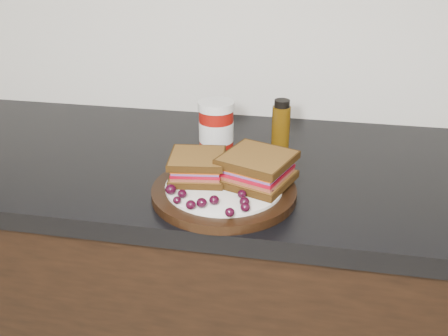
{
  "coord_description": "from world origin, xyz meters",
  "views": [
    {
      "loc": [
        0.3,
        0.7,
        1.37
      ],
      "look_at": [
        0.14,
        1.54,
        0.96
      ],
      "focal_mm": 40.0,
      "sensor_mm": 36.0,
      "label": 1
    }
  ],
  "objects_px": {
    "sandwich_left": "(197,167)",
    "condiment_jar": "(216,127)",
    "plate": "(224,192)",
    "oil_bottle": "(281,125)"
  },
  "relations": [
    {
      "from": "plate",
      "to": "condiment_jar",
      "type": "xyz_separation_m",
      "value": [
        -0.06,
        0.2,
        0.05
      ]
    },
    {
      "from": "oil_bottle",
      "to": "plate",
      "type": "bearing_deg",
      "value": -108.75
    },
    {
      "from": "sandwich_left",
      "to": "plate",
      "type": "bearing_deg",
      "value": -27.15
    },
    {
      "from": "oil_bottle",
      "to": "sandwich_left",
      "type": "bearing_deg",
      "value": -121.61
    },
    {
      "from": "condiment_jar",
      "to": "oil_bottle",
      "type": "xyz_separation_m",
      "value": [
        0.14,
        0.05,
        -0.0
      ]
    },
    {
      "from": "plate",
      "to": "oil_bottle",
      "type": "xyz_separation_m",
      "value": [
        0.09,
        0.25,
        0.05
      ]
    },
    {
      "from": "plate",
      "to": "oil_bottle",
      "type": "height_order",
      "value": "oil_bottle"
    },
    {
      "from": "plate",
      "to": "condiment_jar",
      "type": "height_order",
      "value": "condiment_jar"
    },
    {
      "from": "condiment_jar",
      "to": "oil_bottle",
      "type": "distance_m",
      "value": 0.15
    },
    {
      "from": "sandwich_left",
      "to": "condiment_jar",
      "type": "distance_m",
      "value": 0.18
    }
  ]
}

